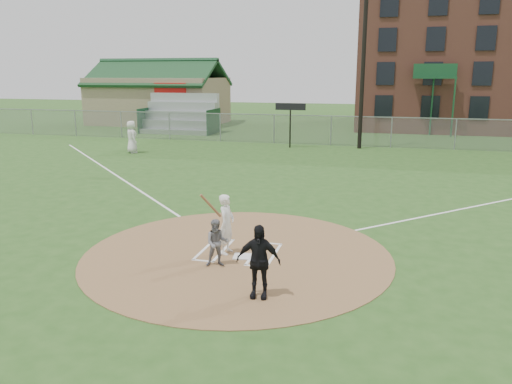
% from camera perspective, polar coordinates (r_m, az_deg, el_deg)
% --- Properties ---
extents(ground, '(140.00, 140.00, 0.00)m').
position_cam_1_polar(ground, '(13.80, -2.15, -7.14)').
color(ground, '#274E1A').
rests_on(ground, ground).
extents(dirt_circle, '(8.40, 8.40, 0.02)m').
position_cam_1_polar(dirt_circle, '(13.80, -2.15, -7.10)').
color(dirt_circle, olive).
rests_on(dirt_circle, ground).
extents(home_plate, '(0.52, 0.52, 0.03)m').
position_cam_1_polar(home_plate, '(13.55, -1.61, -7.37)').
color(home_plate, silver).
rests_on(home_plate, dirt_circle).
extents(foul_line_third, '(17.04, 17.04, 0.01)m').
position_cam_1_polar(foul_line_third, '(25.36, -15.79, 1.93)').
color(foul_line_third, white).
rests_on(foul_line_third, ground).
extents(catcher, '(0.72, 0.64, 1.24)m').
position_cam_1_polar(catcher, '(12.79, -4.48, -5.81)').
color(catcher, slate).
rests_on(catcher, dirt_circle).
extents(umpire, '(1.01, 0.48, 1.67)m').
position_cam_1_polar(umpire, '(10.97, 0.28, -7.91)').
color(umpire, black).
rests_on(umpire, dirt_circle).
extents(ondeck_player, '(1.13, 1.13, 1.99)m').
position_cam_1_polar(ondeck_player, '(31.96, -14.03, 6.12)').
color(ondeck_player, silver).
rests_on(ondeck_player, ground).
extents(batters_boxes, '(2.08, 1.88, 0.01)m').
position_cam_1_polar(batters_boxes, '(13.92, -1.97, -6.83)').
color(batters_boxes, white).
rests_on(batters_boxes, dirt_circle).
extents(batter_at_plate, '(0.77, 0.94, 1.78)m').
position_cam_1_polar(batter_at_plate, '(13.59, -3.39, -3.67)').
color(batter_at_plate, white).
rests_on(batter_at_plate, dirt_circle).
extents(outfield_fence, '(56.08, 0.08, 2.03)m').
position_cam_1_polar(outfield_fence, '(34.77, 8.57, 6.97)').
color(outfield_fence, slate).
rests_on(outfield_fence, ground).
extents(bleachers, '(6.08, 3.20, 3.20)m').
position_cam_1_polar(bleachers, '(42.18, -8.76, 8.87)').
color(bleachers, '#B7BABF').
rests_on(bleachers, ground).
extents(clubhouse, '(12.20, 8.71, 6.23)m').
position_cam_1_polar(clubhouse, '(50.37, -10.97, 10.41)').
color(clubhouse, gray).
rests_on(clubhouse, ground).
extents(light_pole, '(1.20, 0.30, 12.22)m').
position_cam_1_polar(light_pole, '(33.44, 12.25, 16.18)').
color(light_pole, black).
rests_on(light_pole, ground).
extents(scoreboard_sign, '(2.00, 0.10, 2.93)m').
position_cam_1_polar(scoreboard_sign, '(33.24, 3.95, 9.17)').
color(scoreboard_sign, black).
rests_on(scoreboard_sign, ground).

